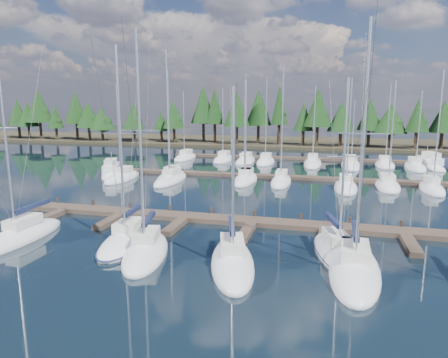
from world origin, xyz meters
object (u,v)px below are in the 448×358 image
(front_sailboat_1, at_px, (128,241))
(front_sailboat_2, at_px, (146,252))
(front_sailboat_3, at_px, (232,262))
(front_sailboat_5, at_px, (354,269))
(main_dock, at_px, (251,224))
(front_sailboat_0, at_px, (20,236))
(motor_yacht_left, at_px, (112,173))
(motor_yacht_right, at_px, (429,165))
(front_sailboat_4, at_px, (337,254))

(front_sailboat_1, distance_m, front_sailboat_2, 2.87)
(front_sailboat_3, relative_size, front_sailboat_5, 0.77)
(main_dock, xyz_separation_m, front_sailboat_0, (-16.27, -7.81, 0.11))
(front_sailboat_0, relative_size, front_sailboat_2, 1.00)
(motor_yacht_left, relative_size, motor_yacht_right, 0.95)
(front_sailboat_3, xyz_separation_m, motor_yacht_left, (-23.97, 27.05, 0.18))
(motor_yacht_left, bearing_deg, front_sailboat_2, -56.24)
(front_sailboat_1, bearing_deg, motor_yacht_right, 55.80)
(front_sailboat_3, bearing_deg, main_dock, 92.44)
(motor_yacht_left, xyz_separation_m, motor_yacht_right, (45.59, 19.07, 0.02))
(front_sailboat_4, bearing_deg, main_dock, 140.64)
(front_sailboat_2, height_order, motor_yacht_left, front_sailboat_2)
(front_sailboat_0, height_order, front_sailboat_2, front_sailboat_2)
(front_sailboat_1, bearing_deg, main_dock, 39.88)
(front_sailboat_2, xyz_separation_m, front_sailboat_4, (12.51, 2.83, -0.03))
(front_sailboat_1, bearing_deg, motor_yacht_left, 121.99)
(front_sailboat_1, bearing_deg, front_sailboat_0, -172.10)
(main_dock, bearing_deg, motor_yacht_right, 59.56)
(front_sailboat_4, height_order, motor_yacht_left, front_sailboat_4)
(front_sailboat_2, relative_size, motor_yacht_right, 1.70)
(front_sailboat_2, relative_size, front_sailboat_4, 1.23)
(front_sailboat_2, bearing_deg, front_sailboat_4, 12.74)
(front_sailboat_2, bearing_deg, front_sailboat_0, 176.76)
(main_dock, distance_m, front_sailboat_4, 8.81)
(front_sailboat_4, xyz_separation_m, motor_yacht_left, (-30.41, 23.94, 0.17))
(main_dock, height_order, front_sailboat_5, front_sailboat_5)
(front_sailboat_0, relative_size, motor_yacht_right, 1.70)
(front_sailboat_0, bearing_deg, motor_yacht_right, 49.78)
(main_dock, distance_m, front_sailboat_1, 10.39)
(front_sailboat_1, height_order, front_sailboat_5, front_sailboat_5)
(front_sailboat_2, xyz_separation_m, motor_yacht_left, (-17.90, 26.77, 0.15))
(front_sailboat_0, height_order, front_sailboat_1, front_sailboat_0)
(front_sailboat_1, bearing_deg, front_sailboat_2, -37.63)
(front_sailboat_0, distance_m, front_sailboat_5, 24.06)
(front_sailboat_3, height_order, motor_yacht_left, front_sailboat_3)
(front_sailboat_3, distance_m, motor_yacht_right, 50.93)
(front_sailboat_2, bearing_deg, main_dock, 55.87)
(front_sailboat_0, xyz_separation_m, motor_yacht_right, (38.27, 45.24, 0.17))
(motor_yacht_right, bearing_deg, front_sailboat_1, -124.20)
(front_sailboat_4, bearing_deg, front_sailboat_0, -174.48)
(main_dock, bearing_deg, front_sailboat_1, -140.12)
(front_sailboat_4, height_order, motor_yacht_right, front_sailboat_4)
(front_sailboat_1, relative_size, motor_yacht_right, 1.63)
(front_sailboat_5, bearing_deg, front_sailboat_3, -174.32)
(front_sailboat_0, bearing_deg, front_sailboat_5, -0.33)
(front_sailboat_3, xyz_separation_m, front_sailboat_5, (7.41, 0.74, 0.01))
(front_sailboat_0, height_order, front_sailboat_3, front_sailboat_0)
(motor_yacht_right, bearing_deg, front_sailboat_0, -130.22)
(front_sailboat_3, xyz_separation_m, front_sailboat_4, (6.44, 3.10, 0.01))
(front_sailboat_1, relative_size, front_sailboat_4, 1.18)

